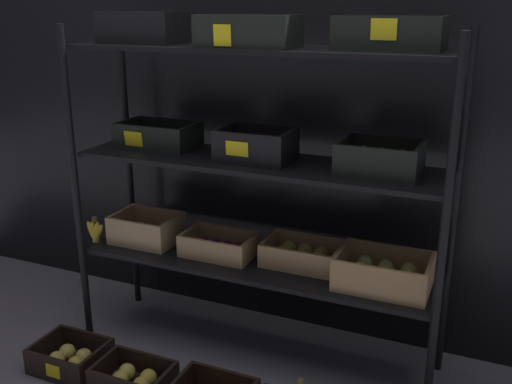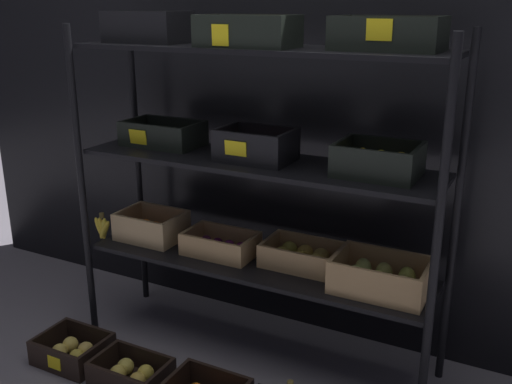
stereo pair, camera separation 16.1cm
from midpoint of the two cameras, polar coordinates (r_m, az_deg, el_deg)
name	(u,v)px [view 2 (the right image)]	position (r m, az deg, el deg)	size (l,w,h in m)	color
ground_plane	(256,352)	(2.81, 1.71, -15.32)	(10.00, 10.00, 0.00)	slate
storefront_wall	(297,74)	(2.74, 5.69, 11.40)	(3.98, 0.12, 2.47)	black
display_rack	(259,162)	(2.43, 2.19, 2.90)	(1.69, 0.44, 1.51)	black
crate_ground_apple_gold	(73,351)	(2.83, -15.79, -14.72)	(0.30, 0.25, 0.12)	black
crate_ground_left_apple_gold	(131,374)	(2.62, -10.25, -17.10)	(0.32, 0.21, 0.11)	black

